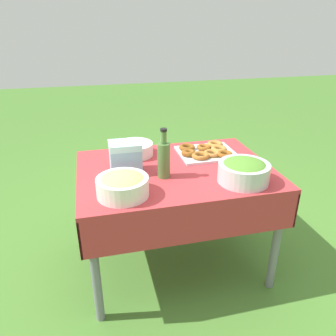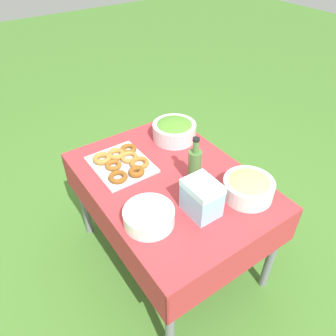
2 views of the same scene
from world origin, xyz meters
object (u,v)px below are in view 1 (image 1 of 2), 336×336
at_px(salad_bowl, 244,170).
at_px(plate_stack, 134,149).
at_px(donut_platter, 207,151).
at_px(olive_oil_bottle, 164,158).
at_px(cooler_box, 125,157).
at_px(pasta_bowl, 123,184).

xyz_separation_m(salad_bowl, plate_stack, (0.54, -0.54, -0.03)).
height_order(donut_platter, olive_oil_bottle, olive_oil_bottle).
bearing_deg(plate_stack, salad_bowl, 134.99).
xyz_separation_m(donut_platter, cooler_box, (0.57, 0.15, 0.07)).
bearing_deg(pasta_bowl, olive_oil_bottle, -147.35).
bearing_deg(olive_oil_bottle, plate_stack, -72.39).
xyz_separation_m(salad_bowl, cooler_box, (0.63, -0.28, 0.03)).
relative_size(olive_oil_bottle, cooler_box, 1.55).
xyz_separation_m(plate_stack, olive_oil_bottle, (-0.12, 0.38, 0.07)).
height_order(pasta_bowl, olive_oil_bottle, olive_oil_bottle).
bearing_deg(cooler_box, pasta_bowl, 79.74).
xyz_separation_m(salad_bowl, pasta_bowl, (0.68, -0.00, -0.01)).
height_order(pasta_bowl, plate_stack, pasta_bowl).
bearing_deg(olive_oil_bottle, salad_bowl, 158.51).
bearing_deg(donut_platter, plate_stack, -12.68).
bearing_deg(olive_oil_bottle, donut_platter, -143.47).
distance_m(plate_stack, cooler_box, 0.28).
height_order(salad_bowl, donut_platter, salad_bowl).
distance_m(pasta_bowl, plate_stack, 0.56).
distance_m(donut_platter, olive_oil_bottle, 0.46).
xyz_separation_m(plate_stack, cooler_box, (0.09, 0.26, 0.05)).
bearing_deg(donut_platter, olive_oil_bottle, 36.53).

